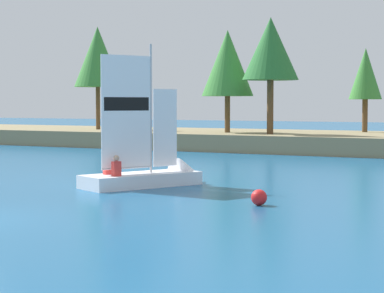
{
  "coord_description": "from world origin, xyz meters",
  "views": [
    {
      "loc": [
        13.82,
        -12.76,
        2.9
      ],
      "look_at": [
        0.07,
        12.63,
        1.2
      ],
      "focal_mm": 68.22,
      "sensor_mm": 36.0,
      "label": 1
    }
  ],
  "objects_px": {
    "shoreline_tree_centre": "(271,49)",
    "channel_buoy": "(259,197)",
    "shoreline_tree_left": "(98,57)",
    "sailboat": "(159,174)",
    "shoreline_tree_midleft": "(228,63)",
    "shoreline_tree_midright": "(365,74)"
  },
  "relations": [
    {
      "from": "sailboat",
      "to": "shoreline_tree_midleft",
      "type": "bearing_deg",
      "value": 43.26
    },
    {
      "from": "shoreline_tree_midleft",
      "to": "shoreline_tree_midright",
      "type": "xyz_separation_m",
      "value": [
        7.57,
        4.84,
        -0.68
      ]
    },
    {
      "from": "shoreline_tree_left",
      "to": "sailboat",
      "type": "bearing_deg",
      "value": -49.67
    },
    {
      "from": "shoreline_tree_left",
      "to": "sailboat",
      "type": "xyz_separation_m",
      "value": [
        17.45,
        -20.55,
        -5.83
      ]
    },
    {
      "from": "shoreline_tree_midleft",
      "to": "shoreline_tree_midright",
      "type": "relative_size",
      "value": 1.2
    },
    {
      "from": "shoreline_tree_left",
      "to": "sailboat",
      "type": "height_order",
      "value": "shoreline_tree_left"
    },
    {
      "from": "shoreline_tree_left",
      "to": "shoreline_tree_centre",
      "type": "relative_size",
      "value": 1.04
    },
    {
      "from": "shoreline_tree_midright",
      "to": "sailboat",
      "type": "height_order",
      "value": "shoreline_tree_midright"
    },
    {
      "from": "shoreline_tree_midleft",
      "to": "sailboat",
      "type": "height_order",
      "value": "shoreline_tree_midleft"
    },
    {
      "from": "shoreline_tree_centre",
      "to": "shoreline_tree_midright",
      "type": "distance_m",
      "value": 7.38
    },
    {
      "from": "shoreline_tree_centre",
      "to": "sailboat",
      "type": "height_order",
      "value": "shoreline_tree_centre"
    },
    {
      "from": "shoreline_tree_midleft",
      "to": "sailboat",
      "type": "distance_m",
      "value": 21.63
    },
    {
      "from": "shoreline_tree_left",
      "to": "shoreline_tree_midright",
      "type": "bearing_deg",
      "value": 12.92
    },
    {
      "from": "shoreline_tree_centre",
      "to": "shoreline_tree_midleft",
      "type": "bearing_deg",
      "value": 162.34
    },
    {
      "from": "shoreline_tree_centre",
      "to": "channel_buoy",
      "type": "relative_size",
      "value": 15.22
    },
    {
      "from": "shoreline_tree_left",
      "to": "channel_buoy",
      "type": "xyz_separation_m",
      "value": [
        22.67,
        -23.7,
        -5.99
      ]
    },
    {
      "from": "shoreline_tree_left",
      "to": "shoreline_tree_centre",
      "type": "xyz_separation_m",
      "value": [
        13.99,
        -1.74,
        -0.05
      ]
    },
    {
      "from": "sailboat",
      "to": "channel_buoy",
      "type": "distance_m",
      "value": 6.1
    },
    {
      "from": "channel_buoy",
      "to": "shoreline_tree_midleft",
      "type": "bearing_deg",
      "value": 117.65
    },
    {
      "from": "shoreline_tree_centre",
      "to": "shoreline_tree_midright",
      "type": "xyz_separation_m",
      "value": [
        4.19,
        5.91,
        -1.38
      ]
    },
    {
      "from": "shoreline_tree_left",
      "to": "shoreline_tree_midright",
      "type": "height_order",
      "value": "shoreline_tree_left"
    },
    {
      "from": "shoreline_tree_left",
      "to": "channel_buoy",
      "type": "bearing_deg",
      "value": -46.27
    }
  ]
}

